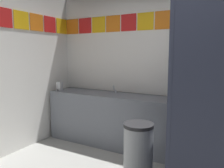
{
  "coord_description": "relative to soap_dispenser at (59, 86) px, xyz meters",
  "views": [
    {
      "loc": [
        0.88,
        -1.65,
        1.49
      ],
      "look_at": [
        -0.7,
        1.18,
        1.06
      ],
      "focal_mm": 36.26,
      "sensor_mm": 36.0,
      "label": 1
    }
  ],
  "objects": [
    {
      "name": "wall_back",
      "position": [
        1.86,
        0.47,
        0.36
      ],
      "size": [
        4.05,
        0.09,
        2.55
      ],
      "color": "white",
      "rests_on": "ground_plane"
    },
    {
      "name": "vanity_counter",
      "position": [
        0.98,
        0.16,
        -0.49
      ],
      "size": [
        2.2,
        0.55,
        0.84
      ],
      "color": "slate",
      "rests_on": "ground_plane"
    },
    {
      "name": "faucet_center",
      "position": [
        0.98,
        0.25,
        -0.03
      ],
      "size": [
        0.04,
        0.1,
        0.14
      ],
      "color": "silver",
      "rests_on": "vanity_counter"
    },
    {
      "name": "soap_dispenser",
      "position": [
        0.0,
        0.0,
        0.0
      ],
      "size": [
        0.09,
        0.09,
        0.16
      ],
      "color": "#B7BABF",
      "rests_on": "vanity_counter"
    },
    {
      "name": "stall_divider",
      "position": [
        2.41,
        -0.62,
        0.07
      ],
      "size": [
        0.92,
        1.58,
        1.99
      ],
      "color": "#33384C",
      "rests_on": "ground_plane"
    },
    {
      "name": "trash_bin",
      "position": [
        1.76,
        -0.6,
        -0.58
      ],
      "size": [
        0.36,
        0.36,
        0.68
      ],
      "color": "#999EA3",
      "rests_on": "ground_plane"
    }
  ]
}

